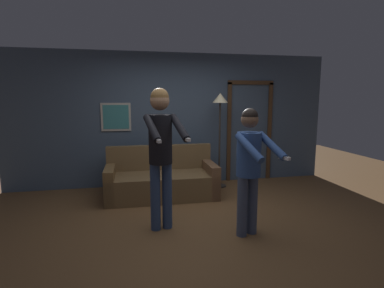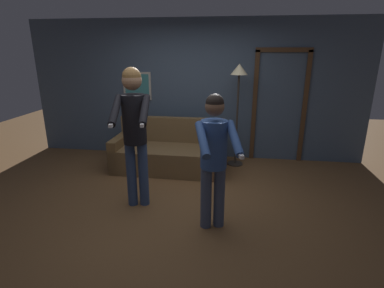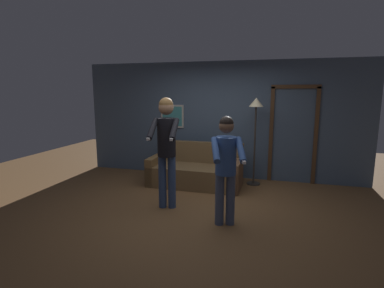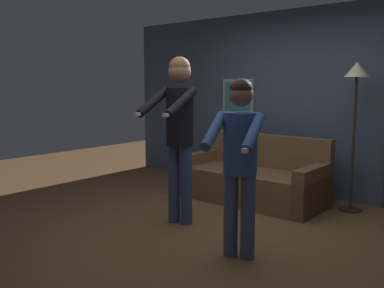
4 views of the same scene
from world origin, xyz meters
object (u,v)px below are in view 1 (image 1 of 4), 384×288
object	(u,v)px
couch	(162,181)
torchiere_lamp	(220,112)
person_standing_left	(161,144)
person_standing_right	(249,161)

from	to	relation	value
couch	torchiere_lamp	xyz separation A→B (m)	(1.17, 0.38, 1.19)
torchiere_lamp	person_standing_left	xyz separation A→B (m)	(-1.30, -1.73, -0.32)
couch	torchiere_lamp	bearing A→B (deg)	17.93
person_standing_left	person_standing_right	size ratio (longest dim) A/B	1.15
couch	person_standing_left	distance (m)	1.61
person_standing_left	person_standing_right	world-z (taller)	person_standing_left
person_standing_left	person_standing_right	xyz separation A→B (m)	(1.05, -0.38, -0.19)
couch	person_standing_right	size ratio (longest dim) A/B	1.19
torchiere_lamp	person_standing_left	distance (m)	2.19
torchiere_lamp	person_standing_left	world-z (taller)	person_standing_left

